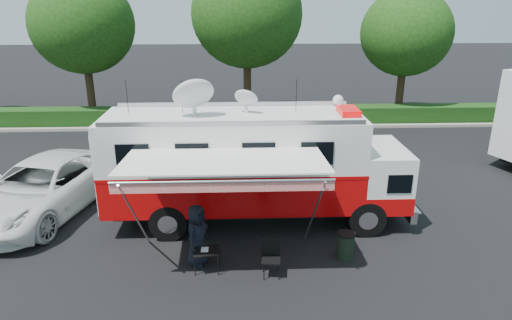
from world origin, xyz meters
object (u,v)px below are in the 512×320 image
at_px(folding_table, 207,252).
at_px(command_truck, 254,165).
at_px(white_suv, 47,212).
at_px(trash_bin, 346,245).

bearing_deg(folding_table, command_truck, 64.96).
bearing_deg(white_suv, folding_table, -19.35).
bearing_deg(white_suv, command_truck, 7.04).
bearing_deg(command_truck, folding_table, -115.04).
bearing_deg(folding_table, trash_bin, 7.80).
xyz_separation_m(command_truck, trash_bin, (2.44, -2.36, -1.54)).
relative_size(command_truck, folding_table, 11.35).
relative_size(white_suv, folding_table, 7.71).
distance_m(white_suv, trash_bin, 10.00).
bearing_deg(command_truck, trash_bin, -44.04).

